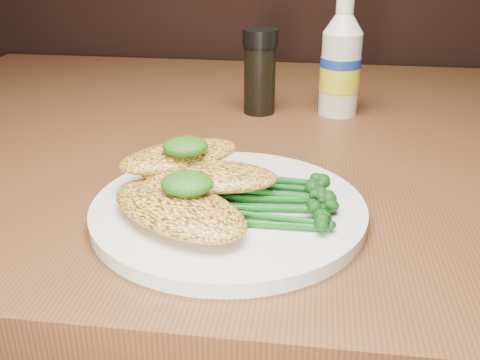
# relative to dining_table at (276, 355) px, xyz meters

# --- Properties ---
(dining_table) EXTENTS (1.20, 0.80, 0.75)m
(dining_table) POSITION_rel_dining_table_xyz_m (0.00, 0.00, 0.00)
(dining_table) COLOR #4F2717
(dining_table) RESTS_ON floor
(plate) EXTENTS (0.25, 0.25, 0.01)m
(plate) POSITION_rel_dining_table_xyz_m (-0.04, -0.23, 0.38)
(plate) COLOR white
(plate) RESTS_ON dining_table
(chicken_front) EXTENTS (0.16, 0.15, 0.02)m
(chicken_front) POSITION_rel_dining_table_xyz_m (-0.07, -0.27, 0.40)
(chicken_front) COLOR #F7C14E
(chicken_front) RESTS_ON plate
(chicken_mid) EXTENTS (0.13, 0.07, 0.02)m
(chicken_mid) POSITION_rel_dining_table_xyz_m (-0.06, -0.22, 0.41)
(chicken_mid) COLOR #F7C14E
(chicken_mid) RESTS_ON plate
(chicken_back) EXTENTS (0.14, 0.13, 0.02)m
(chicken_back) POSITION_rel_dining_table_xyz_m (-0.09, -0.19, 0.41)
(chicken_back) COLOR #F7C14E
(chicken_back) RESTS_ON plate
(pesto_front) EXTENTS (0.05, 0.04, 0.02)m
(pesto_front) POSITION_rel_dining_table_xyz_m (-0.07, -0.26, 0.42)
(pesto_front) COLOR #0B3808
(pesto_front) RESTS_ON chicken_front
(pesto_back) EXTENTS (0.05, 0.05, 0.02)m
(pesto_back) POSITION_rel_dining_table_xyz_m (-0.08, -0.20, 0.43)
(pesto_back) COLOR #0B3808
(pesto_back) RESTS_ON chicken_back
(broccolini_bundle) EXTENTS (0.15, 0.13, 0.02)m
(broccolini_bundle) POSITION_rel_dining_table_xyz_m (0.00, -0.23, 0.40)
(broccolini_bundle) COLOR #135719
(broccolini_bundle) RESTS_ON plate
(mayo_bottle) EXTENTS (0.07, 0.07, 0.16)m
(mayo_bottle) POSITION_rel_dining_table_xyz_m (0.07, 0.09, 0.45)
(mayo_bottle) COLOR beige
(mayo_bottle) RESTS_ON dining_table
(pepper_grinder) EXTENTS (0.05, 0.05, 0.12)m
(pepper_grinder) POSITION_rel_dining_table_xyz_m (-0.04, 0.08, 0.43)
(pepper_grinder) COLOR black
(pepper_grinder) RESTS_ON dining_table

